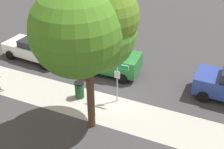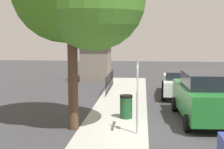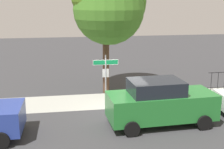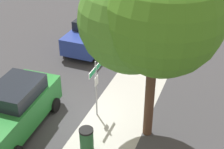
% 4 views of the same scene
% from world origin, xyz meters
% --- Properties ---
extents(ground_plane, '(60.00, 60.00, 0.00)m').
position_xyz_m(ground_plane, '(0.00, 0.00, 0.00)').
color(ground_plane, '#38383A').
extents(sidewalk_strip, '(24.00, 2.60, 0.00)m').
position_xyz_m(sidewalk_strip, '(2.00, 1.30, 0.00)').
color(sidewalk_strip, '#A6A69D').
rests_on(sidewalk_strip, ground_plane).
extents(street_sign, '(1.25, 0.07, 2.65)m').
position_xyz_m(street_sign, '(-0.51, 0.40, 1.80)').
color(street_sign, '#9EA0A5').
rests_on(street_sign, ground_plane).
extents(shade_tree, '(4.23, 4.94, 7.13)m').
position_xyz_m(shade_tree, '(-0.06, 2.49, 5.08)').
color(shade_tree, '#4C3425').
rests_on(shade_tree, ground_plane).
extents(car_green, '(4.68, 2.23, 2.01)m').
position_xyz_m(car_green, '(1.47, -2.25, 1.00)').
color(car_green, '#23722D').
rests_on(car_green, ground_plane).
extents(car_white, '(4.51, 2.38, 1.49)m').
position_xyz_m(car_white, '(6.68, -1.94, 0.78)').
color(car_white, white).
rests_on(car_white, ground_plane).
extents(trash_bin, '(0.55, 0.55, 0.98)m').
position_xyz_m(trash_bin, '(1.60, 0.90, 0.49)').
color(trash_bin, '#1E4C28').
rests_on(trash_bin, ground_plane).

